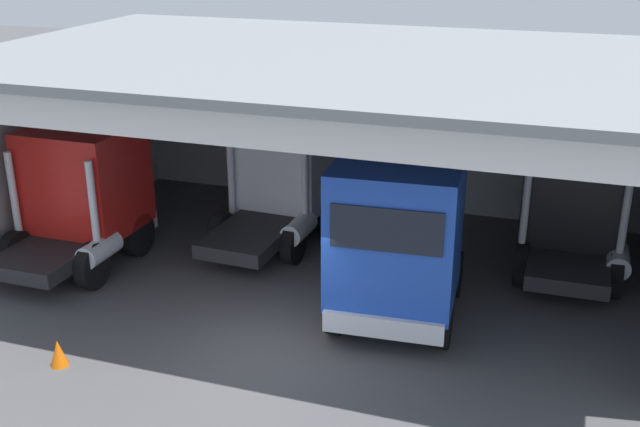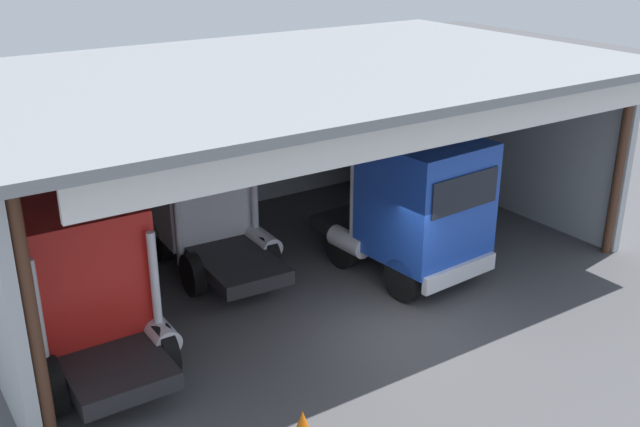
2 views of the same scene
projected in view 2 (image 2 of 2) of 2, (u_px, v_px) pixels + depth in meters
ground_plane at (398, 332)px, 16.73m from camera, size 80.00×80.00×0.00m
workshop_shed at (275, 118)px, 19.48m from camera, size 16.41×10.49×5.45m
truck_red_center_right_bay at (83, 283)px, 14.96m from camera, size 2.67×4.32×3.49m
truck_white_yard_outside at (204, 196)px, 19.52m from camera, size 2.61×4.98×3.69m
truck_blue_center_bay at (417, 206)px, 18.62m from camera, size 2.96×5.05×3.75m
truck_black_center_left_bay at (417, 148)px, 23.69m from camera, size 2.63×4.42×3.51m
oil_drum at (107, 233)px, 20.95m from camera, size 0.58×0.58×0.86m
tool_cart at (94, 232)px, 20.86m from camera, size 0.90×0.60×1.00m
traffic_cone at (303, 424)px, 13.25m from camera, size 0.36×0.36×0.56m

